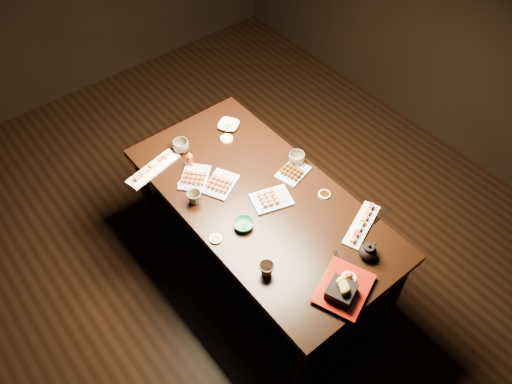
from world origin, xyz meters
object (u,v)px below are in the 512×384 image
at_px(sushi_platter_near, 362,223).
at_px(yakitori_plate_center, 220,182).
at_px(dining_table, 261,235).
at_px(condiment_bottle, 190,159).
at_px(teacup_far_left, 194,198).
at_px(edamame_bowl_cream, 229,126).
at_px(sushi_platter_far, 153,167).
at_px(yakitori_plate_right, 272,197).
at_px(teacup_far_right, 181,146).
at_px(teacup_near_left, 267,269).
at_px(teacup_mid_right, 297,159).
at_px(yakitori_plate_left, 194,175).
at_px(tempura_tray, 345,284).
at_px(teapot, 368,250).
at_px(edamame_bowl_green, 244,225).

relative_size(sushi_platter_near, yakitori_plate_center, 1.57).
height_order(dining_table, condiment_bottle, condiment_bottle).
bearing_deg(teacup_far_left, edamame_bowl_cream, 36.07).
bearing_deg(sushi_platter_far, sushi_platter_near, 109.64).
distance_m(sushi_platter_near, yakitori_plate_right, 0.56).
height_order(dining_table, yakitori_plate_center, yakitori_plate_center).
distance_m(yakitori_plate_center, teacup_far_right, 0.41).
height_order(sushi_platter_near, teacup_near_left, teacup_near_left).
distance_m(yakitori_plate_right, teacup_far_right, 0.73).
xyz_separation_m(teacup_mid_right, condiment_bottle, (-0.55, 0.41, 0.02)).
distance_m(yakitori_plate_right, yakitori_plate_left, 0.51).
bearing_deg(tempura_tray, dining_table, 64.11).
bearing_deg(yakitori_plate_right, sushi_platter_near, -41.16).
height_order(teacup_far_right, teapot, teapot).
relative_size(dining_table, teacup_far_right, 16.55).
xyz_separation_m(teacup_mid_right, teapot, (-0.17, -0.78, 0.01)).
bearing_deg(teacup_mid_right, yakitori_plate_left, 152.93).
relative_size(teacup_far_left, teapot, 0.72).
bearing_deg(teapot, yakitori_plate_left, 107.17).
bearing_deg(tempura_tray, teapot, -5.93).
relative_size(yakitori_plate_right, teacup_far_left, 2.69).
height_order(yakitori_plate_left, teapot, teapot).
bearing_deg(teacup_near_left, dining_table, 54.01).
relative_size(sushi_platter_near, condiment_bottle, 2.90).
relative_size(sushi_platter_near, sushi_platter_far, 0.93).
relative_size(dining_table, teacup_mid_right, 16.75).
xyz_separation_m(yakitori_plate_left, teacup_far_left, (-0.11, -0.16, 0.01)).
relative_size(dining_table, tempura_tray, 5.74).
bearing_deg(teapot, teacup_near_left, 148.74).
xyz_separation_m(dining_table, yakitori_plate_left, (-0.22, 0.39, 0.40)).
bearing_deg(sushi_platter_near, condiment_bottle, 94.95).
bearing_deg(condiment_bottle, sushi_platter_far, 149.43).
relative_size(yakitori_plate_right, teacup_near_left, 2.73).
relative_size(sushi_platter_near, yakitori_plate_right, 1.51).
height_order(edamame_bowl_green, condiment_bottle, condiment_bottle).
bearing_deg(yakitori_plate_left, edamame_bowl_cream, -12.85).
bearing_deg(edamame_bowl_green, teacup_mid_right, 18.04).
distance_m(tempura_tray, teacup_near_left, 0.42).
height_order(yakitori_plate_center, condiment_bottle, condiment_bottle).
distance_m(dining_table, teacup_mid_right, 0.57).
xyz_separation_m(dining_table, edamame_bowl_green, (-0.21, -0.10, 0.39)).
bearing_deg(sushi_platter_far, teacup_mid_right, 132.48).
relative_size(dining_table, yakitori_plate_right, 7.65).
bearing_deg(teacup_near_left, sushi_platter_far, 94.11).
distance_m(edamame_bowl_green, teacup_near_left, 0.34).
xyz_separation_m(yakitori_plate_center, teacup_far_right, (-0.02, 0.41, 0.01)).
relative_size(dining_table, teacup_near_left, 20.92).
xyz_separation_m(sushi_platter_near, teacup_near_left, (-0.64, 0.10, 0.02)).
xyz_separation_m(sushi_platter_near, teacup_far_left, (-0.66, 0.76, 0.02)).
xyz_separation_m(teacup_near_left, teacup_far_left, (-0.02, 0.66, 0.00)).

